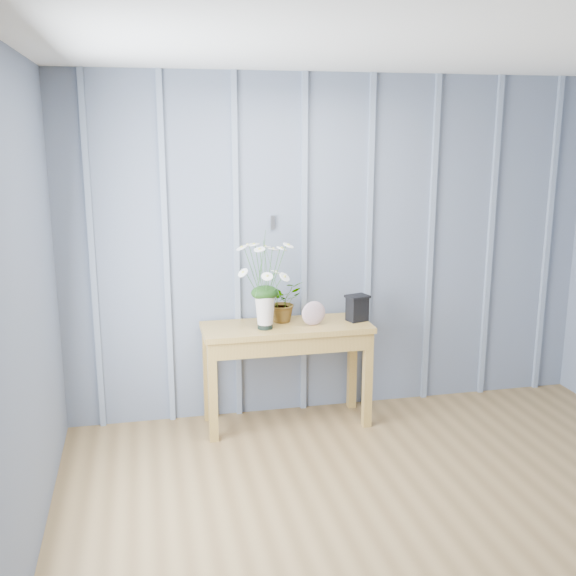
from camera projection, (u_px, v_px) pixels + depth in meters
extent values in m
cube|color=slate|center=(336.00, 247.00, 5.00)|extent=(4.00, 0.01, 2.50)
cube|color=white|center=(507.00, 24.00, 2.58)|extent=(4.00, 4.50, 0.01)
cube|color=#A4A3A8|center=(273.00, 223.00, 4.84)|extent=(0.03, 0.01, 0.10)
cube|color=#808EA4|center=(92.00, 257.00, 4.63)|extent=(0.04, 0.03, 2.50)
cube|color=#808EA4|center=(166.00, 254.00, 4.73)|extent=(0.04, 0.03, 2.50)
cube|color=#808EA4|center=(236.00, 251.00, 4.84)|extent=(0.04, 0.03, 2.50)
cube|color=#808EA4|center=(304.00, 249.00, 4.94)|extent=(0.04, 0.03, 2.50)
cube|color=#808EA4|center=(369.00, 246.00, 5.05)|extent=(0.04, 0.03, 2.50)
cube|color=#808EA4|center=(431.00, 244.00, 5.15)|extent=(0.04, 0.03, 2.50)
cube|color=#808EA4|center=(490.00, 242.00, 5.26)|extent=(0.04, 0.03, 2.50)
cube|color=#808EA4|center=(548.00, 240.00, 5.36)|extent=(0.04, 0.03, 2.50)
cube|color=#A37B36|center=(286.00, 327.00, 4.79)|extent=(1.20, 0.45, 0.04)
cube|color=#A37B36|center=(286.00, 338.00, 4.81)|extent=(1.13, 0.42, 0.12)
cube|color=#A37B36|center=(213.00, 392.00, 4.59)|extent=(0.06, 0.06, 0.71)
cube|color=#A37B36|center=(367.00, 380.00, 4.82)|extent=(0.06, 0.06, 0.71)
cube|color=#A37B36|center=(207.00, 374.00, 4.93)|extent=(0.06, 0.06, 0.71)
cube|color=#A37B36|center=(352.00, 363.00, 5.17)|extent=(0.06, 0.06, 0.71)
cylinder|color=black|center=(265.00, 324.00, 4.69)|extent=(0.10, 0.10, 0.07)
cone|color=silver|center=(265.00, 310.00, 4.67)|extent=(0.19, 0.19, 0.25)
ellipsoid|color=#12370F|center=(265.00, 293.00, 4.64)|extent=(0.19, 0.16, 0.10)
imported|color=#12370F|center=(283.00, 301.00, 4.85)|extent=(0.33, 0.31, 0.30)
ellipsoid|color=#854E65|center=(314.00, 313.00, 4.75)|extent=(0.18, 0.07, 0.18)
cube|color=black|center=(357.00, 309.00, 4.87)|extent=(0.16, 0.14, 0.17)
cube|color=black|center=(358.00, 296.00, 4.85)|extent=(0.18, 0.16, 0.02)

